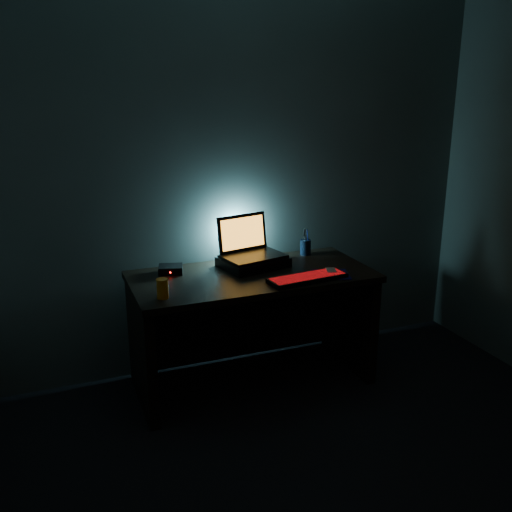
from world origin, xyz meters
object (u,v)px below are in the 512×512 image
(laptop, at_px, (249,247))
(pen_cup, at_px, (306,247))
(router, at_px, (171,269))
(juice_glass, at_px, (163,289))
(keyboard, at_px, (307,278))
(mouse, at_px, (331,272))

(laptop, relative_size, pen_cup, 4.09)
(pen_cup, relative_size, router, 0.61)
(pen_cup, bearing_deg, juice_glass, -157.19)
(laptop, bearing_deg, juice_glass, -161.44)
(keyboard, relative_size, pen_cup, 4.81)
(mouse, xyz_separation_m, router, (-0.92, 0.39, 0.01))
(router, bearing_deg, juice_glass, -94.03)
(laptop, distance_m, pen_cup, 0.45)
(pen_cup, height_order, juice_glass, juice_glass)
(keyboard, bearing_deg, mouse, 6.86)
(keyboard, xyz_separation_m, juice_glass, (-0.87, 0.03, 0.04))
(router, bearing_deg, laptop, 13.41)
(laptop, distance_m, mouse, 0.56)
(pen_cup, relative_size, juice_glass, 0.94)
(pen_cup, distance_m, juice_glass, 1.19)
(mouse, relative_size, juice_glass, 0.85)
(mouse, relative_size, pen_cup, 0.91)
(keyboard, bearing_deg, laptop, 111.48)
(mouse, distance_m, pen_cup, 0.45)
(mouse, bearing_deg, juice_glass, -161.14)
(keyboard, bearing_deg, pen_cup, 59.25)
(laptop, xyz_separation_m, mouse, (0.40, -0.38, -0.10))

